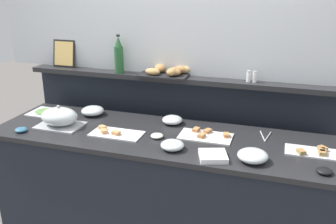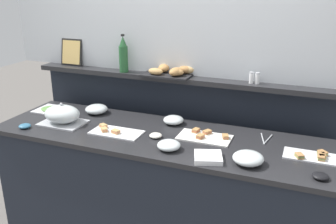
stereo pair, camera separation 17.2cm
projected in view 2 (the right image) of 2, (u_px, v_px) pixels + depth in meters
ground_plane at (184, 200)px, 3.51m from camera, size 12.00×12.00×0.00m
buffet_counter at (159, 189)px, 2.83m from camera, size 2.49×0.74×0.91m
back_ledge_unit at (183, 139)px, 3.24m from camera, size 2.67×0.22×1.23m
sandwich_platter_front at (115, 132)px, 2.70m from camera, size 0.38×0.19×0.04m
sandwich_platter_rear at (205, 137)px, 2.62m from camera, size 0.37×0.21×0.04m
sandwich_platter_side at (312, 156)px, 2.32m from camera, size 0.33×0.17×0.04m
cold_cuts_platter at (53, 110)px, 3.17m from camera, size 0.28×0.24×0.02m
serving_cloche at (62, 115)px, 2.85m from camera, size 0.34×0.24×0.17m
glass_bowl_large at (97, 110)px, 3.09m from camera, size 0.19×0.19×0.07m
glass_bowl_medium at (248, 159)px, 2.24m from camera, size 0.19×0.19×0.08m
glass_bowl_small at (169, 146)px, 2.43m from camera, size 0.16×0.16×0.06m
glass_bowl_extra at (173, 120)px, 2.87m from camera, size 0.16×0.16×0.06m
condiment_bowl_teal at (156, 136)px, 2.62m from camera, size 0.09×0.09×0.03m
condiment_bowl_dark at (320, 176)px, 2.07m from camera, size 0.09×0.09×0.03m
condiment_bowl_cream at (25, 126)px, 2.79m from camera, size 0.09×0.09×0.03m
serving_tongs at (265, 139)px, 2.58m from camera, size 0.08×0.19×0.01m
napkin_stack at (208, 157)px, 2.29m from camera, size 0.22×0.22×0.03m
wine_bottle_green at (123, 55)px, 3.09m from camera, size 0.08×0.08×0.32m
salt_shaker at (251, 78)px, 2.77m from camera, size 0.03×0.03×0.09m
pepper_shaker at (257, 78)px, 2.76m from camera, size 0.03×0.03×0.09m
bread_basket at (172, 72)px, 3.00m from camera, size 0.42×0.26×0.08m
framed_picture at (72, 52)px, 3.35m from camera, size 0.21×0.06×0.24m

